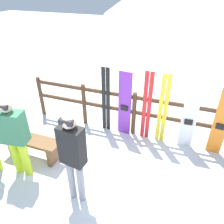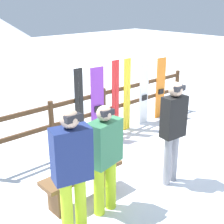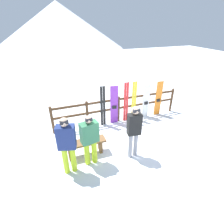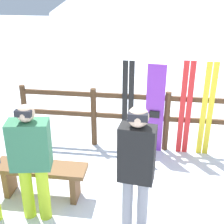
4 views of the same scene
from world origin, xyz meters
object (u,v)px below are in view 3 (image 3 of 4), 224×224
at_px(person_navy, 67,143).
at_px(ski_pair_yellow, 134,101).
at_px(person_plaid_green, 90,138).
at_px(person_black, 134,129).
at_px(ski_pair_black, 103,106).
at_px(snowboard_orange, 158,99).
at_px(snowboard_purple, 114,105).
at_px(ski_pair_red, 126,102).
at_px(snowboard_white, 146,101).
at_px(bench, 85,145).

height_order(person_navy, ski_pair_yellow, person_navy).
bearing_deg(person_plaid_green, person_black, -7.25).
xyz_separation_m(person_navy, ski_pair_yellow, (2.90, 2.01, -0.16)).
bearing_deg(ski_pair_black, snowboard_orange, -0.08).
height_order(snowboard_purple, ski_pair_yellow, ski_pair_yellow).
bearing_deg(ski_pair_black, person_navy, -128.44).
bearing_deg(person_plaid_green, snowboard_orange, 28.54).
bearing_deg(snowboard_orange, ski_pair_red, 179.87).
relative_size(person_navy, person_plaid_green, 1.08).
relative_size(person_black, snowboard_white, 1.17).
xyz_separation_m(bench, snowboard_orange, (3.53, 1.47, 0.40)).
distance_m(person_navy, ski_pair_red, 3.25).
bearing_deg(snowboard_white, person_navy, -149.97).
bearing_deg(snowboard_purple, person_black, -95.10).
distance_m(person_black, snowboard_purple, 2.06).
bearing_deg(ski_pair_red, ski_pair_yellow, -0.00).
distance_m(bench, snowboard_orange, 3.85).
xyz_separation_m(person_plaid_green, ski_pair_yellow, (2.29, 1.88, -0.07)).
xyz_separation_m(person_black, snowboard_orange, (2.20, 2.04, -0.24)).
distance_m(bench, snowboard_purple, 2.15).
bearing_deg(snowboard_white, ski_pair_red, 179.78).
distance_m(person_plaid_green, snowboard_orange, 3.94).
bearing_deg(snowboard_orange, person_navy, -153.78).
bearing_deg(snowboard_purple, bench, -135.85).
bearing_deg(person_black, ski_pair_black, 97.69).
relative_size(person_navy, ski_pair_red, 1.03).
bearing_deg(person_plaid_green, person_navy, -168.61).
height_order(person_navy, ski_pair_black, person_navy).
xyz_separation_m(ski_pair_black, snowboard_orange, (2.47, -0.00, -0.05)).
xyz_separation_m(ski_pair_yellow, snowboard_white, (0.56, -0.00, -0.10)).
xyz_separation_m(bench, snowboard_purple, (1.52, 1.47, 0.42)).
bearing_deg(snowboard_purple, ski_pair_yellow, 0.22).
distance_m(ski_pair_black, snowboard_orange, 2.48).
height_order(bench, snowboard_purple, snowboard_purple).
bearing_deg(snowboard_white, ski_pair_yellow, 179.65).
bearing_deg(ski_pair_red, snowboard_purple, -179.62).
relative_size(person_black, person_plaid_green, 1.08).
distance_m(person_navy, ski_pair_black, 2.57).
distance_m(snowboard_purple, ski_pair_yellow, 0.86).
bearing_deg(bench, ski_pair_yellow, 31.88).
height_order(person_navy, snowboard_orange, person_navy).
bearing_deg(person_plaid_green, bench, 100.71).
xyz_separation_m(snowboard_white, snowboard_orange, (0.60, 0.00, 0.03)).
xyz_separation_m(person_black, ski_pair_yellow, (1.04, 2.04, -0.18)).
bearing_deg(person_navy, snowboard_orange, 26.22).
bearing_deg(person_black, bench, 156.92).
bearing_deg(ski_pair_red, snowboard_orange, -0.13).
relative_size(bench, person_black, 0.75).
bearing_deg(ski_pair_yellow, ski_pair_red, 180.00).
bearing_deg(snowboard_purple, person_plaid_green, -127.43).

